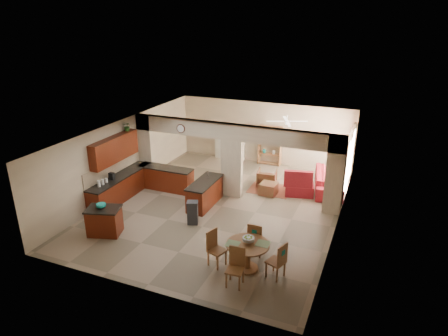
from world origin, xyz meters
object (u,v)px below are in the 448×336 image
at_px(dining_table, 248,253).
at_px(sofa, 329,181).
at_px(kitchen_island, 104,221).
at_px(armchair, 267,178).

bearing_deg(dining_table, sofa, 79.08).
distance_m(kitchen_island, armchair, 6.55).
bearing_deg(armchair, sofa, -173.25).
relative_size(kitchen_island, armchair, 1.56).
distance_m(kitchen_island, dining_table, 4.74).
relative_size(dining_table, sofa, 0.45).
relative_size(sofa, armchair, 3.37).
distance_m(dining_table, sofa, 6.28).
bearing_deg(kitchen_island, armchair, 39.06).
xyz_separation_m(dining_table, sofa, (1.19, 6.17, -0.15)).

